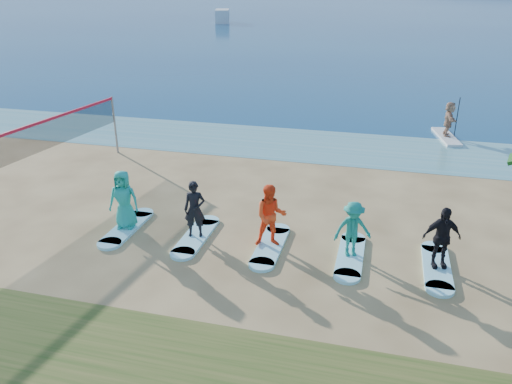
% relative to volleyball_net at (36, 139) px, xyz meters
% --- Properties ---
extents(ground, '(600.00, 600.00, 0.00)m').
position_rel_volleyball_net_xyz_m(ground, '(7.74, -2.83, -1.90)').
color(ground, tan).
rests_on(ground, ground).
extents(shallow_water, '(600.00, 600.00, 0.00)m').
position_rel_volleyball_net_xyz_m(shallow_water, '(7.74, 7.67, -1.90)').
color(shallow_water, teal).
rests_on(shallow_water, ground).
extents(ocean, '(600.00, 600.00, 0.00)m').
position_rel_volleyball_net_xyz_m(ocean, '(7.74, 157.17, -1.90)').
color(ocean, navy).
rests_on(ocean, ground).
extents(volleyball_net, '(1.09, 9.03, 2.50)m').
position_rel_volleyball_net_xyz_m(volleyball_net, '(0.00, 0.00, 0.00)').
color(volleyball_net, gray).
rests_on(volleyball_net, ground).
extents(paddleboard, '(1.22, 3.08, 0.12)m').
position_rel_volleyball_net_xyz_m(paddleboard, '(14.80, 10.48, -1.84)').
color(paddleboard, silver).
rests_on(paddleboard, ground).
extents(paddleboarder, '(0.55, 1.54, 1.64)m').
position_rel_volleyball_net_xyz_m(paddleboarder, '(14.80, 10.48, -0.96)').
color(paddleboarder, tan).
rests_on(paddleboarder, paddleboard).
extents(boat_offshore_a, '(4.19, 7.26, 2.26)m').
position_rel_volleyball_net_xyz_m(boat_offshore_a, '(-17.68, 74.81, -1.90)').
color(boat_offshore_a, silver).
rests_on(boat_offshore_a, ground).
extents(surfboard_0, '(0.70, 2.20, 0.09)m').
position_rel_volleyball_net_xyz_m(surfboard_0, '(4.46, -2.14, -1.86)').
color(surfboard_0, '#A4F4FF').
rests_on(surfboard_0, ground).
extents(student_0, '(0.97, 0.72, 1.81)m').
position_rel_volleyball_net_xyz_m(student_0, '(4.46, -2.14, -0.91)').
color(student_0, teal).
rests_on(student_0, surfboard_0).
extents(surfboard_1, '(0.70, 2.20, 0.09)m').
position_rel_volleyball_net_xyz_m(surfboard_1, '(6.72, -2.14, -1.86)').
color(surfboard_1, '#A4F4FF').
rests_on(surfboard_1, ground).
extents(student_1, '(0.70, 0.54, 1.70)m').
position_rel_volleyball_net_xyz_m(student_1, '(6.72, -2.14, -0.97)').
color(student_1, black).
rests_on(student_1, surfboard_1).
extents(surfboard_2, '(0.70, 2.20, 0.09)m').
position_rel_volleyball_net_xyz_m(surfboard_2, '(8.99, -2.14, -1.86)').
color(surfboard_2, '#A4F4FF').
rests_on(surfboard_2, ground).
extents(student_2, '(1.04, 0.91, 1.82)m').
position_rel_volleyball_net_xyz_m(student_2, '(8.99, -2.14, -0.90)').
color(student_2, '#FF471A').
rests_on(student_2, surfboard_2).
extents(surfboard_3, '(0.70, 2.20, 0.09)m').
position_rel_volleyball_net_xyz_m(surfboard_3, '(11.25, -2.14, -1.86)').
color(surfboard_3, '#A4F4FF').
rests_on(surfboard_3, ground).
extents(student_3, '(1.16, 0.92, 1.58)m').
position_rel_volleyball_net_xyz_m(student_3, '(11.25, -2.14, -1.02)').
color(student_3, '#1C8775').
rests_on(student_3, surfboard_3).
extents(surfboard_4, '(0.70, 2.20, 0.09)m').
position_rel_volleyball_net_xyz_m(surfboard_4, '(13.51, -2.14, -1.86)').
color(surfboard_4, '#A4F4FF').
rests_on(surfboard_4, ground).
extents(student_4, '(1.06, 0.66, 1.69)m').
position_rel_volleyball_net_xyz_m(student_4, '(13.51, -2.14, -0.97)').
color(student_4, black).
rests_on(student_4, surfboard_4).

